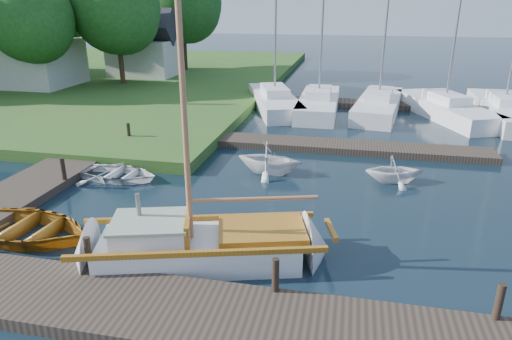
% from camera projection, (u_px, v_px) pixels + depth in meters
% --- Properties ---
extents(ground, '(160.00, 160.00, 0.00)m').
position_uv_depth(ground, '(256.00, 204.00, 15.03)').
color(ground, black).
rests_on(ground, ground).
extents(near_dock, '(18.00, 2.20, 0.30)m').
position_uv_depth(near_dock, '(196.00, 315.00, 9.48)').
color(near_dock, '#30241E').
rests_on(near_dock, ground).
extents(left_dock, '(2.20, 18.00, 0.30)m').
position_uv_depth(left_dock, '(73.00, 163.00, 18.38)').
color(left_dock, '#30241E').
rests_on(left_dock, ground).
extents(far_dock, '(14.00, 1.60, 0.30)m').
position_uv_depth(far_dock, '(329.00, 146.00, 20.55)').
color(far_dock, '#30241E').
rests_on(far_dock, ground).
extents(pontoon, '(30.00, 1.60, 0.30)m').
position_uv_depth(pontoon, '(472.00, 108.00, 27.69)').
color(pontoon, '#30241E').
rests_on(pontoon, ground).
extents(shore, '(50.00, 40.00, 0.50)m').
position_uv_depth(shore, '(0.00, 73.00, 40.58)').
color(shore, '#2C5620').
rests_on(shore, ground).
extents(mooring_post_1, '(0.16, 0.16, 0.80)m').
position_uv_depth(mooring_post_1, '(88.00, 252.00, 10.79)').
color(mooring_post_1, black).
rests_on(mooring_post_1, near_dock).
extents(mooring_post_2, '(0.16, 0.16, 0.80)m').
position_uv_depth(mooring_post_2, '(276.00, 275.00, 9.91)').
color(mooring_post_2, black).
rests_on(mooring_post_2, near_dock).
extents(mooring_post_3, '(0.16, 0.16, 0.80)m').
position_uv_depth(mooring_post_3, '(499.00, 302.00, 9.03)').
color(mooring_post_3, black).
rests_on(mooring_post_3, near_dock).
extents(mooring_post_4, '(0.16, 0.16, 0.80)m').
position_uv_depth(mooring_post_4, '(63.00, 169.00, 16.16)').
color(mooring_post_4, black).
rests_on(mooring_post_4, left_dock).
extents(mooring_post_5, '(0.16, 0.16, 0.80)m').
position_uv_depth(mooring_post_5, '(129.00, 132.00, 20.74)').
color(mooring_post_5, black).
rests_on(mooring_post_5, left_dock).
extents(sailboat, '(7.41, 3.87, 9.83)m').
position_uv_depth(sailboat, '(206.00, 248.00, 11.69)').
color(sailboat, white).
rests_on(sailboat, ground).
extents(dinghy, '(4.37, 3.27, 0.86)m').
position_uv_depth(dinghy, '(23.00, 224.00, 12.75)').
color(dinghy, brown).
rests_on(dinghy, ground).
extents(tender_a, '(3.31, 2.49, 0.65)m').
position_uv_depth(tender_a, '(117.00, 171.00, 17.03)').
color(tender_a, white).
rests_on(tender_a, ground).
extents(tender_b, '(2.78, 2.48, 1.33)m').
position_uv_depth(tender_b, '(269.00, 157.00, 17.53)').
color(tender_b, white).
rests_on(tender_b, ground).
extents(tender_d, '(2.41, 2.19, 1.11)m').
position_uv_depth(tender_d, '(395.00, 168.00, 16.70)').
color(tender_d, white).
rests_on(tender_d, ground).
extents(marina_boat_0, '(4.83, 8.55, 11.96)m').
position_uv_depth(marina_boat_0, '(274.00, 100.00, 28.05)').
color(marina_boat_0, white).
rests_on(marina_boat_0, ground).
extents(marina_boat_1, '(2.28, 7.93, 11.51)m').
position_uv_depth(marina_boat_1, '(319.00, 102.00, 27.39)').
color(marina_boat_1, white).
rests_on(marina_boat_1, ground).
extents(marina_boat_2, '(3.35, 8.39, 11.34)m').
position_uv_depth(marina_boat_2, '(379.00, 104.00, 26.98)').
color(marina_boat_2, white).
rests_on(marina_boat_2, ground).
extents(marina_boat_3, '(5.12, 8.46, 11.52)m').
position_uv_depth(marina_boat_3, '(445.00, 107.00, 26.01)').
color(marina_boat_3, white).
rests_on(marina_boat_3, ground).
extents(marina_boat_4, '(2.34, 9.13, 10.44)m').
position_uv_depth(marina_boat_4, '(504.00, 109.00, 25.64)').
color(marina_boat_4, white).
rests_on(marina_boat_4, ground).
extents(house_a, '(6.30, 5.00, 6.29)m').
position_uv_depth(house_a, '(29.00, 50.00, 32.57)').
color(house_a, beige).
rests_on(house_a, shore).
extents(house_c, '(5.25, 4.00, 5.28)m').
position_uv_depth(house_c, '(144.00, 49.00, 37.03)').
color(house_c, beige).
rests_on(house_c, shore).
extents(tree_2, '(5.83, 5.75, 7.82)m').
position_uv_depth(tree_2, '(30.00, 18.00, 29.60)').
color(tree_2, '#332114').
rests_on(tree_2, shore).
extents(tree_3, '(6.41, 6.38, 8.74)m').
position_uv_depth(tree_3, '(116.00, 8.00, 32.29)').
color(tree_3, '#332114').
rests_on(tree_3, shore).
extents(tree_4, '(7.01, 7.01, 9.66)m').
position_uv_depth(tree_4, '(50.00, 0.00, 37.32)').
color(tree_4, '#332114').
rests_on(tree_4, shore).
extents(tree_7, '(6.83, 6.83, 9.38)m').
position_uv_depth(tree_7, '(183.00, 2.00, 39.09)').
color(tree_7, '#332114').
rests_on(tree_7, shore).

